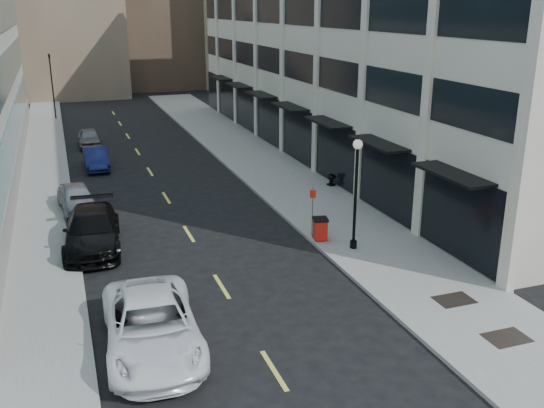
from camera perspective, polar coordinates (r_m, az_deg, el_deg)
sidewalk_right at (r=36.50m, az=1.74°, el=1.88°), size 5.00×80.00×0.15m
sidewalk_left at (r=34.22m, az=-20.68°, el=-0.44°), size 3.00×80.00×0.15m
building_right at (r=45.43m, az=10.12°, el=16.25°), size 15.30×46.50×18.25m
skyline_stone at (r=82.00m, az=-3.22°, el=17.93°), size 10.00×14.00×20.00m
grate_mid at (r=21.31m, az=21.22°, el=-11.65°), size 1.40×1.00×0.01m
grate_far at (r=23.20m, az=16.77°, el=-8.63°), size 1.40×1.00×0.01m
road_centerline at (r=31.81m, az=-8.97°, el=-0.96°), size 0.15×68.20×0.01m
traffic_signal at (r=60.81m, az=-20.23°, el=12.77°), size 0.66×0.66×6.98m
car_white_van at (r=19.54m, az=-11.25°, el=-11.17°), size 3.17×6.30×1.71m
car_black_pickup at (r=27.98m, az=-16.57°, el=-2.39°), size 2.87×6.03×1.70m
car_silver_sedan at (r=33.17m, az=-17.89°, el=0.49°), size 2.14×4.46×1.47m
car_blue_sedan at (r=41.81m, az=-16.23°, el=4.14°), size 1.48×4.20×1.38m
car_grey_sedan at (r=48.64m, az=-16.81°, el=5.99°), size 1.65×4.05×1.38m
trash_bin at (r=27.53m, az=4.55°, el=-2.28°), size 0.77×0.79×1.06m
lamppost at (r=26.04m, az=7.91°, el=1.86°), size 0.41×0.41×4.98m
sign_post at (r=27.76m, az=3.85°, el=-0.01°), size 0.27×0.09×2.35m
urn_planter at (r=36.02m, az=5.61°, el=2.42°), size 0.51×0.51×0.71m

